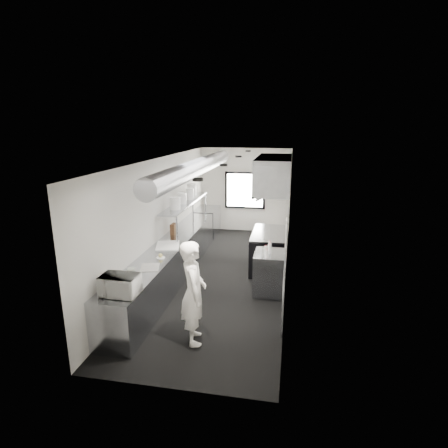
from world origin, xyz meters
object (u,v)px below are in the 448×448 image
at_px(range, 269,250).
at_px(small_plate, 161,258).
at_px(plate_stack_a, 175,203).
at_px(squeeze_bottle_d, 270,247).
at_px(prep_counter, 170,262).
at_px(squeeze_bottle_c, 269,249).
at_px(deli_tub_b, 131,271).
at_px(pass_shelf, 186,203).
at_px(cutting_board, 168,245).
at_px(line_cook, 193,292).
at_px(squeeze_bottle_a, 267,254).
at_px(far_work_table, 207,222).
at_px(exhaust_hood, 274,174).
at_px(plate_stack_c, 190,194).
at_px(knife_block, 174,229).
at_px(plate_stack_d, 192,191).
at_px(microwave, 120,285).
at_px(squeeze_bottle_e, 270,245).
at_px(squeeze_bottle_b, 266,250).
at_px(deli_tub_a, 115,282).
at_px(bottle_station, 269,273).
at_px(plate_stack_b, 182,198).

distance_m(range, small_plate, 2.99).
distance_m(plate_stack_a, squeeze_bottle_d, 2.52).
distance_m(prep_counter, squeeze_bottle_c, 2.36).
bearing_deg(deli_tub_b, pass_shelf, 88.71).
relative_size(range, cutting_board, 2.41).
distance_m(line_cook, cutting_board, 2.44).
bearing_deg(squeeze_bottle_a, range, 92.16).
bearing_deg(squeeze_bottle_d, far_work_table, 121.45).
distance_m(range, far_work_table, 3.32).
xyz_separation_m(exhaust_hood, plate_stack_c, (-2.27, 0.64, -0.67)).
xyz_separation_m(line_cook, knife_block, (-1.33, 3.06, 0.15)).
xyz_separation_m(line_cook, plate_stack_a, (-1.22, 2.91, 0.84)).
bearing_deg(plate_stack_d, squeeze_bottle_a, -48.48).
xyz_separation_m(microwave, plate_stack_c, (-0.09, 4.45, 0.66)).
xyz_separation_m(squeeze_bottle_d, squeeze_bottle_e, (-0.02, 0.12, 0.00)).
bearing_deg(deli_tub_b, squeeze_bottle_c, 33.39).
xyz_separation_m(line_cook, deli_tub_b, (-1.30, 0.49, 0.07)).
bearing_deg(small_plate, plate_stack_c, 92.94).
xyz_separation_m(line_cook, plate_stack_c, (-1.21, 4.13, 0.84)).
height_order(far_work_table, squeeze_bottle_a, squeeze_bottle_a).
height_order(prep_counter, plate_stack_a, plate_stack_a).
bearing_deg(exhaust_hood, prep_counter, -151.89).
height_order(plate_stack_c, squeeze_bottle_b, plate_stack_c).
bearing_deg(deli_tub_a, range, 55.63).
height_order(pass_shelf, deli_tub_b, pass_shelf).
height_order(pass_shelf, plate_stack_c, plate_stack_c).
height_order(exhaust_hood, squeeze_bottle_a, exhaust_hood).
bearing_deg(far_work_table, plate_stack_a, -90.68).
height_order(far_work_table, plate_stack_d, plate_stack_d).
bearing_deg(squeeze_bottle_c, squeeze_bottle_a, -96.82).
height_order(bottle_station, squeeze_bottle_a, squeeze_bottle_a).
bearing_deg(small_plate, range, 45.72).
distance_m(deli_tub_b, plate_stack_c, 3.72).
distance_m(knife_block, squeeze_bottle_e, 2.51).
distance_m(pass_shelf, squeeze_bottle_b, 2.96).
relative_size(deli_tub_a, squeeze_bottle_c, 0.77).
distance_m(plate_stack_a, plate_stack_d, 1.47).
bearing_deg(squeeze_bottle_b, range, 90.97).
height_order(far_work_table, plate_stack_b, plate_stack_b).
distance_m(pass_shelf, knife_block, 0.89).
bearing_deg(range, plate_stack_c, 163.93).
height_order(microwave, deli_tub_b, microwave).
height_order(deli_tub_a, deli_tub_b, deli_tub_b).
relative_size(deli_tub_b, cutting_board, 0.23).
xyz_separation_m(exhaust_hood, bottle_station, (0.05, -1.40, -1.94)).
bearing_deg(squeeze_bottle_b, squeeze_bottle_d, 76.55).
bearing_deg(prep_counter, squeeze_bottle_b, -8.62).
bearing_deg(small_plate, deli_tub_a, -102.89).
distance_m(prep_counter, deli_tub_a, 2.34).
relative_size(exhaust_hood, line_cook, 1.25).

